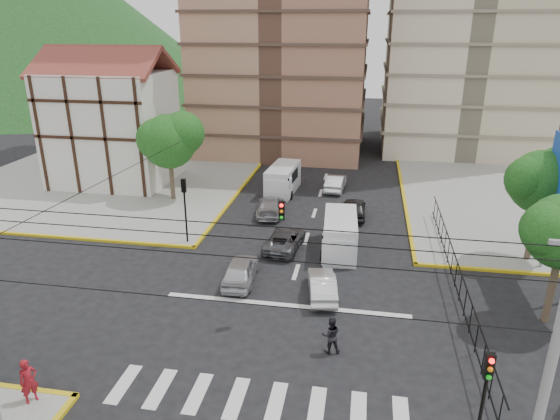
% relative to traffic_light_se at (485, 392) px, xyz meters
% --- Properties ---
extents(ground, '(160.00, 160.00, 0.00)m').
position_rel_traffic_light_se_xyz_m(ground, '(-7.80, 7.80, -3.11)').
color(ground, black).
rests_on(ground, ground).
extents(sidewalk_nw, '(26.00, 26.00, 0.15)m').
position_rel_traffic_light_se_xyz_m(sidewalk_nw, '(-27.80, 27.80, -3.04)').
color(sidewalk_nw, gray).
rests_on(sidewalk_nw, ground).
extents(crosswalk_stripes, '(12.00, 2.40, 0.01)m').
position_rel_traffic_light_se_xyz_m(crosswalk_stripes, '(-7.80, 1.80, -3.11)').
color(crosswalk_stripes, silver).
rests_on(crosswalk_stripes, ground).
extents(stop_line, '(13.00, 0.40, 0.01)m').
position_rel_traffic_light_se_xyz_m(stop_line, '(-7.80, 9.00, -3.11)').
color(stop_line, silver).
rests_on(stop_line, ground).
extents(tudor_building, '(10.80, 8.05, 12.23)m').
position_rel_traffic_light_se_xyz_m(tudor_building, '(-26.80, 27.80, 2.14)').
color(tudor_building, silver).
rests_on(tudor_building, ground).
extents(distant_hill, '(70.00, 70.00, 28.00)m').
position_rel_traffic_light_se_xyz_m(distant_hill, '(-62.80, 77.80, 10.89)').
color(distant_hill, '#174416').
rests_on(distant_hill, ground).
extents(park_fence, '(0.10, 22.50, 1.66)m').
position_rel_traffic_light_se_xyz_m(park_fence, '(1.20, 12.30, -3.11)').
color(park_fence, black).
rests_on(park_fence, ground).
extents(tree_park_c, '(4.65, 3.80, 7.25)m').
position_rel_traffic_light_se_xyz_m(tree_park_c, '(6.29, 16.81, 2.22)').
color(tree_park_c, '#473828').
rests_on(tree_park_c, ground).
extents(tree_tudor, '(5.39, 4.40, 7.43)m').
position_rel_traffic_light_se_xyz_m(tree_tudor, '(-19.70, 23.81, 2.11)').
color(tree_tudor, '#473828').
rests_on(tree_tudor, ground).
extents(traffic_light_se, '(0.28, 0.22, 4.40)m').
position_rel_traffic_light_se_xyz_m(traffic_light_se, '(0.00, 0.00, 0.00)').
color(traffic_light_se, black).
rests_on(traffic_light_se, ground).
extents(traffic_light_nw, '(0.28, 0.22, 4.40)m').
position_rel_traffic_light_se_xyz_m(traffic_light_nw, '(-15.60, 15.60, 0.00)').
color(traffic_light_nw, black).
rests_on(traffic_light_nw, ground).
extents(traffic_light_hanging, '(18.00, 9.12, 0.92)m').
position_rel_traffic_light_se_xyz_m(traffic_light_hanging, '(-7.80, 5.76, 2.79)').
color(traffic_light_hanging, black).
rests_on(traffic_light_hanging, ground).
extents(utility_pole_se, '(1.40, 0.28, 9.00)m').
position_rel_traffic_light_se_xyz_m(utility_pole_se, '(1.20, -1.20, 1.65)').
color(utility_pole_se, slate).
rests_on(utility_pole_se, ground).
extents(van_right_lane, '(2.35, 5.34, 2.35)m').
position_rel_traffic_light_se_xyz_m(van_right_lane, '(-5.43, 15.96, -1.97)').
color(van_right_lane, silver).
rests_on(van_right_lane, ground).
extents(van_left_lane, '(2.47, 5.42, 2.38)m').
position_rel_traffic_light_se_xyz_m(van_left_lane, '(-11.09, 27.14, -1.96)').
color(van_left_lane, silver).
rests_on(van_left_lane, ground).
extents(car_silver_front_left, '(1.96, 4.32, 1.44)m').
position_rel_traffic_light_se_xyz_m(car_silver_front_left, '(-10.77, 11.11, -2.39)').
color(car_silver_front_left, silver).
rests_on(car_silver_front_left, ground).
extents(car_white_front_right, '(2.04, 4.16, 1.31)m').
position_rel_traffic_light_se_xyz_m(car_white_front_right, '(-6.02, 10.31, -2.46)').
color(car_white_front_right, white).
rests_on(car_white_front_right, ground).
extents(car_grey_mid_left, '(2.48, 4.69, 1.26)m').
position_rel_traffic_light_se_xyz_m(car_grey_mid_left, '(-9.03, 15.98, -2.48)').
color(car_grey_mid_left, '#54565B').
rests_on(car_grey_mid_left, ground).
extents(car_silver_rear_left, '(2.45, 4.93, 1.38)m').
position_rel_traffic_light_se_xyz_m(car_silver_rear_left, '(-11.16, 21.98, -2.42)').
color(car_silver_rear_left, '#A5A4A9').
rests_on(car_silver_rear_left, ground).
extents(car_darkgrey_mid_right, '(1.78, 4.25, 1.44)m').
position_rel_traffic_light_se_xyz_m(car_darkgrey_mid_right, '(-4.72, 22.56, -2.39)').
color(car_darkgrey_mid_right, '#28282A').
rests_on(car_darkgrey_mid_right, ground).
extents(car_white_rear_right, '(1.80, 4.34, 1.40)m').
position_rel_traffic_light_se_xyz_m(car_white_rear_right, '(-6.58, 28.87, -2.41)').
color(car_white_rear_right, white).
rests_on(car_white_rear_right, ground).
extents(pedestrian_sw_corner, '(0.75, 0.81, 1.86)m').
position_rel_traffic_light_se_xyz_m(pedestrian_sw_corner, '(-16.35, 0.13, -2.03)').
color(pedestrian_sw_corner, maroon).
rests_on(pedestrian_sw_corner, sidewalk_sw).
extents(pedestrian_crosswalk, '(0.98, 0.83, 1.78)m').
position_rel_traffic_light_se_xyz_m(pedestrian_crosswalk, '(-5.17, 5.43, -2.22)').
color(pedestrian_crosswalk, black).
rests_on(pedestrian_crosswalk, ground).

